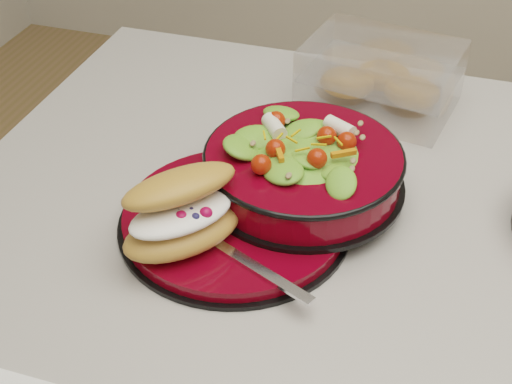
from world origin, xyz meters
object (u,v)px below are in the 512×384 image
(dinner_plate, at_px, (235,219))
(croissant, at_px, (183,213))
(salad_bowl, at_px, (304,161))
(pastry_box, at_px, (381,78))
(fork, at_px, (243,260))

(dinner_plate, bearing_deg, croissant, -120.86)
(dinner_plate, bearing_deg, salad_bowl, 50.21)
(croissant, xyz_separation_m, pastry_box, (0.15, 0.39, -0.02))
(salad_bowl, bearing_deg, pastry_box, 78.70)
(salad_bowl, height_order, croissant, salad_bowl)
(fork, height_order, pastry_box, pastry_box)
(dinner_plate, xyz_separation_m, fork, (0.03, -0.07, 0.01))
(salad_bowl, bearing_deg, fork, -100.37)
(fork, bearing_deg, dinner_plate, 49.06)
(croissant, height_order, pastry_box, croissant)
(croissant, distance_m, fork, 0.08)
(croissant, height_order, fork, croissant)
(salad_bowl, xyz_separation_m, croissant, (-0.10, -0.14, 0.00))
(dinner_plate, xyz_separation_m, salad_bowl, (0.06, 0.07, 0.05))
(croissant, bearing_deg, dinner_plate, 10.67)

